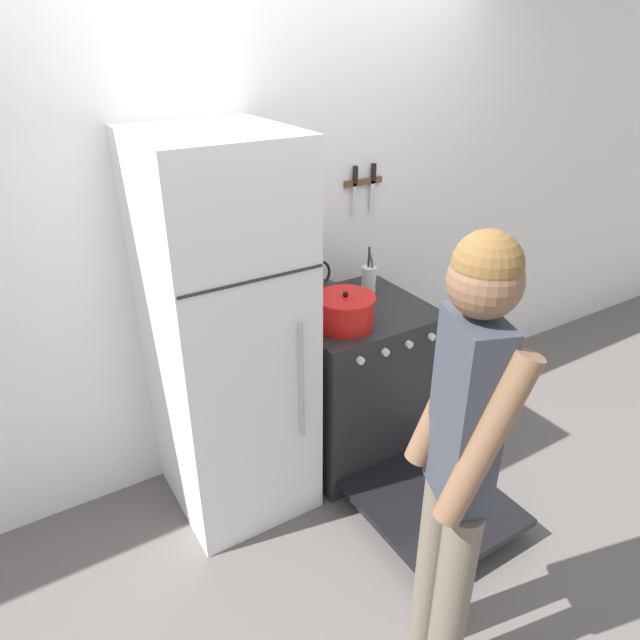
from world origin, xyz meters
The scene contains 9 objects.
ground_plane centered at (0.00, 0.00, 0.00)m, with size 14.00×14.00×0.00m, color #5B5654.
wall_back centered at (0.00, 0.03, 1.27)m, with size 10.00×0.06×2.55m.
refrigerator centered at (-0.42, -0.33, 0.92)m, with size 0.63×0.69×1.84m.
stove_range centered at (0.30, -0.37, 0.44)m, with size 0.72×1.38×0.89m.
dutch_oven_pot centered at (0.14, -0.47, 0.97)m, with size 0.33×0.29×0.18m.
tea_kettle centered at (0.15, -0.20, 0.97)m, with size 0.25×0.20×0.25m.
utensil_jar centered at (0.48, -0.20, 0.97)m, with size 0.08×0.08×0.25m.
person centered at (-0.17, -1.56, 0.99)m, with size 0.36×0.42×1.73m.
wall_knife_strip centered at (0.55, -0.02, 1.45)m, with size 0.24×0.03×0.27m.
Camera 1 is at (-1.26, -2.50, 2.18)m, focal length 32.00 mm.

